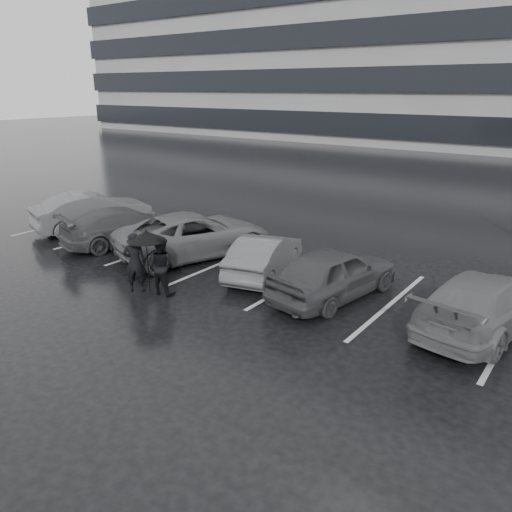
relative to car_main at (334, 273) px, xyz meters
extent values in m
plane|color=black|center=(-1.97, -2.08, -0.70)|extent=(160.00, 160.00, 0.00)
cube|color=gray|center=(-23.97, 45.92, 13.30)|extent=(60.00, 25.00, 28.00)
cube|color=black|center=(-23.97, 45.92, 1.30)|extent=(60.60, 25.60, 2.20)
cube|color=black|center=(-23.97, 45.92, 5.30)|extent=(60.60, 25.60, 2.20)
cube|color=black|center=(-23.97, 45.92, 9.30)|extent=(60.60, 25.60, 2.20)
cube|color=black|center=(-23.97, 45.92, 13.30)|extent=(60.60, 25.60, 2.20)
imported|color=black|center=(0.00, 0.00, 0.00)|extent=(2.29, 4.30, 1.39)
imported|color=#323235|center=(-2.48, 0.30, -0.09)|extent=(2.22, 3.89, 1.21)
imported|color=#434345|center=(-5.39, 0.39, 0.03)|extent=(4.01, 5.69, 1.44)
imported|color=black|center=(-8.33, -0.09, -0.04)|extent=(3.00, 4.82, 1.30)
imported|color=#323235|center=(-10.74, 0.35, 0.04)|extent=(2.89, 4.76, 1.48)
imported|color=#434345|center=(3.63, 0.40, -0.03)|extent=(2.50, 4.81, 1.33)
imported|color=black|center=(-4.55, -2.84, 0.14)|extent=(0.73, 0.70, 1.67)
imported|color=black|center=(-3.86, -2.52, 0.10)|extent=(0.85, 0.71, 1.59)
cylinder|color=black|center=(-4.21, -2.68, 0.06)|extent=(0.02, 0.02, 1.51)
cone|color=black|center=(-4.21, -2.68, 0.91)|extent=(1.04, 1.04, 0.27)
sphere|color=black|center=(-4.21, -2.68, 1.05)|extent=(0.05, 0.05, 0.05)
cube|color=#ADADB0|center=(-12.57, 0.42, -0.69)|extent=(0.12, 5.00, 0.00)
cube|color=#ADADB0|center=(-9.77, 0.42, -0.69)|extent=(0.12, 5.00, 0.00)
cube|color=#ADADB0|center=(-6.97, 0.42, -0.69)|extent=(0.12, 5.00, 0.00)
cube|color=#ADADB0|center=(-4.17, 0.42, -0.69)|extent=(0.12, 5.00, 0.00)
cube|color=#ADADB0|center=(-1.37, 0.42, -0.69)|extent=(0.12, 5.00, 0.00)
cube|color=#ADADB0|center=(1.43, 0.42, -0.69)|extent=(0.12, 5.00, 0.00)
cube|color=#ADADB0|center=(4.23, 0.42, -0.69)|extent=(0.12, 5.00, 0.00)
camera|label=1|loc=(5.66, -11.14, 4.64)|focal=35.00mm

